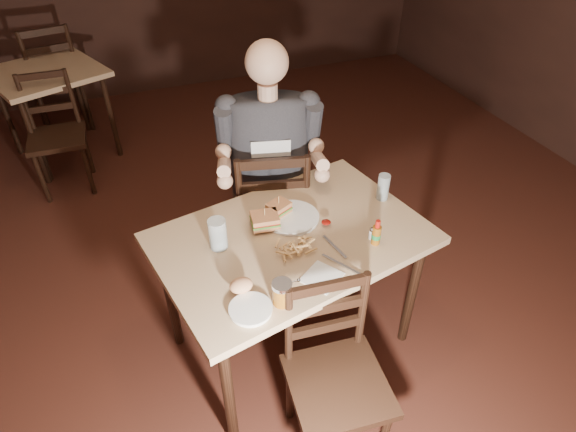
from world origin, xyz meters
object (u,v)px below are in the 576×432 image
object	(u,v)px
bg_table	(48,81)
syrup_dispenser	(282,293)
dinner_plate	(292,218)
glass_left	(218,234)
bg_chair_near	(57,138)
side_plate	(251,310)
diner	(270,138)
bg_chair_far	(54,78)
main_table	(292,248)
hot_sauce	(377,232)
chair_far	(271,209)
chair_near	(338,385)
glass_right	(383,187)

from	to	relation	value
bg_table	syrup_dispenser	distance (m)	3.12
dinner_plate	glass_left	xyz separation A→B (m)	(-0.38, -0.07, 0.07)
bg_chair_near	side_plate	size ratio (longest dim) A/B	5.29
bg_chair_near	dinner_plate	size ratio (longest dim) A/B	3.43
diner	dinner_plate	distance (m)	0.48
bg_chair_far	bg_chair_near	size ratio (longest dim) A/B	1.12
main_table	bg_table	bearing A→B (deg)	112.84
glass_left	syrup_dispenser	xyz separation A→B (m)	(0.15, -0.41, -0.02)
hot_sauce	side_plate	bearing A→B (deg)	-164.84
main_table	chair_far	size ratio (longest dim) A/B	1.43
chair_near	hot_sauce	xyz separation A→B (m)	(0.36, 0.41, 0.40)
glass_right	hot_sauce	bearing A→B (deg)	-124.69
bg_chair_near	diner	world-z (taller)	diner
chair_far	hot_sauce	bearing A→B (deg)	121.53
dinner_plate	glass_left	distance (m)	0.39
chair_near	side_plate	distance (m)	0.50
bg_chair_near	side_plate	world-z (taller)	bg_chair_near
bg_chair_near	hot_sauce	bearing A→B (deg)	-55.56
main_table	hot_sauce	xyz separation A→B (m)	(0.34, -0.19, 0.14)
bg_table	chair_near	bearing A→B (deg)	-71.55
bg_table	bg_chair_far	world-z (taller)	bg_chair_far
main_table	syrup_dispenser	size ratio (longest dim) A/B	12.94
bg_chair_near	side_plate	xyz separation A→B (m)	(0.78, -2.43, 0.33)
glass_left	hot_sauce	world-z (taller)	glass_left
bg_chair_far	glass_right	world-z (taller)	bg_chair_far
bg_table	glass_right	distance (m)	3.00
hot_sauce	side_plate	distance (m)	0.68
chair_far	glass_right	bearing A→B (deg)	147.29
bg_chair_far	diner	size ratio (longest dim) A/B	1.00
bg_chair_far	hot_sauce	world-z (taller)	bg_chair_far
chair_far	diner	xyz separation A→B (m)	(-0.01, -0.05, 0.51)
syrup_dispenser	side_plate	size ratio (longest dim) A/B	0.63
bg_chair_far	dinner_plate	world-z (taller)	bg_chair_far
main_table	bg_chair_near	size ratio (longest dim) A/B	1.54
chair_near	diner	size ratio (longest dim) A/B	0.88
hot_sauce	glass_left	bearing A→B (deg)	160.71
dinner_plate	side_plate	xyz separation A→B (m)	(-0.36, -0.48, -0.00)
diner	glass_left	xyz separation A→B (m)	(-0.42, -0.49, -0.15)
bg_table	diner	xyz separation A→B (m)	(1.18, -2.08, 0.31)
glass_right	side_plate	size ratio (longest dim) A/B	0.82
bg_chair_far	hot_sauce	size ratio (longest dim) A/B	7.65
syrup_dispenser	dinner_plate	bearing A→B (deg)	52.85
bg_table	glass_right	xyz separation A→B (m)	(1.64, -2.50, 0.16)
dinner_plate	hot_sauce	xyz separation A→B (m)	(0.29, -0.30, 0.06)
main_table	syrup_dispenser	world-z (taller)	syrup_dispenser
chair_far	bg_chair_far	world-z (taller)	bg_chair_far
chair_far	side_plate	distance (m)	1.08
bg_table	chair_far	world-z (taller)	chair_far
bg_chair_near	hot_sauce	xyz separation A→B (m)	(1.44, -2.25, 0.39)
main_table	glass_left	bearing A→B (deg)	171.83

